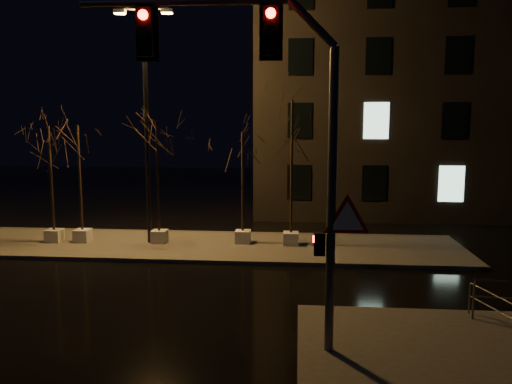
{
  "coord_description": "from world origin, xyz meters",
  "views": [
    {
      "loc": [
        3.98,
        -14.89,
        5.35
      ],
      "look_at": [
        2.38,
        3.59,
        2.8
      ],
      "focal_mm": 35.0,
      "sensor_mm": 36.0,
      "label": 1
    }
  ],
  "objects": [
    {
      "name": "ground",
      "position": [
        0.0,
        0.0,
        0.0
      ],
      "size": [
        90.0,
        90.0,
        0.0
      ],
      "primitive_type": "plane",
      "color": "black",
      "rests_on": "ground"
    },
    {
      "name": "median",
      "position": [
        0.0,
        6.0,
        0.07
      ],
      "size": [
        22.0,
        5.0,
        0.15
      ],
      "primitive_type": "cube",
      "color": "#46443F",
      "rests_on": "ground"
    },
    {
      "name": "sidewalk_corner",
      "position": [
        7.5,
        -3.5,
        0.07
      ],
      "size": [
        7.0,
        5.0,
        0.15
      ],
      "primitive_type": "cube",
      "color": "#46443F",
      "rests_on": "ground"
    },
    {
      "name": "building",
      "position": [
        14.0,
        18.0,
        7.5
      ],
      "size": [
        25.0,
        12.0,
        15.0
      ],
      "primitive_type": "cube",
      "color": "black",
      "rests_on": "ground"
    },
    {
      "name": "tree_0",
      "position": [
        -6.8,
        5.9,
        4.12
      ],
      "size": [
        1.8,
        1.8,
        5.23
      ],
      "color": "silver",
      "rests_on": "median"
    },
    {
      "name": "tree_1",
      "position": [
        -5.55,
        6.0,
        4.15
      ],
      "size": [
        1.8,
        1.8,
        5.27
      ],
      "color": "silver",
      "rests_on": "median"
    },
    {
      "name": "tree_2",
      "position": [
        -2.11,
        6.12,
        4.31
      ],
      "size": [
        1.8,
        1.8,
        5.49
      ],
      "color": "silver",
      "rests_on": "median"
    },
    {
      "name": "tree_3",
      "position": [
        1.56,
        6.4,
        3.93
      ],
      "size": [
        1.8,
        1.8,
        4.98
      ],
      "color": "silver",
      "rests_on": "median"
    },
    {
      "name": "tree_4",
      "position": [
        3.67,
        6.23,
        4.97
      ],
      "size": [
        1.8,
        1.8,
        6.35
      ],
      "color": "silver",
      "rests_on": "median"
    },
    {
      "name": "traffic_signal_mast",
      "position": [
        3.44,
        -3.86,
        5.32
      ],
      "size": [
        6.45,
        0.34,
        7.87
      ],
      "rotation": [
        0.0,
        0.0,
        0.03
      ],
      "color": "#505257",
      "rests_on": "sidewalk_corner"
    },
    {
      "name": "streetlight_main",
      "position": [
        -2.55,
        6.17,
        5.91
      ],
      "size": [
        2.49,
        0.39,
        9.98
      ],
      "rotation": [
        0.0,
        0.0,
        0.04
      ],
      "color": "black",
      "rests_on": "median"
    },
    {
      "name": "guard_rail_b",
      "position": [
        8.97,
        -2.11,
        0.72
      ],
      "size": [
        0.57,
        1.79,
        0.88
      ],
      "rotation": [
        0.0,
        0.0,
        1.86
      ],
      "color": "#505257",
      "rests_on": "sidewalk_corner"
    }
  ]
}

